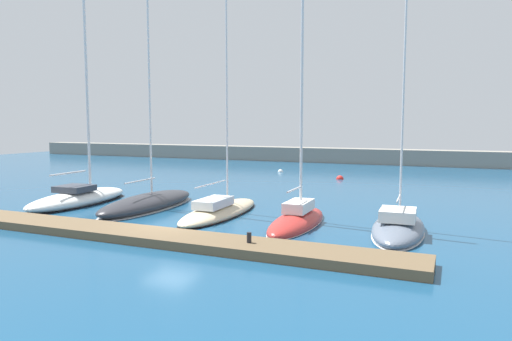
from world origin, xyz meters
TOP-DOWN VIEW (x-y plane):
  - ground_plane at (0.00, 0.00)m, footprint 120.00×120.00m
  - dock_pier at (0.00, -1.97)m, footprint 25.07×2.29m
  - breakwater_seawall at (0.00, 44.06)m, footprint 108.00×2.92m
  - sailboat_white_nearest at (-10.17, 4.30)m, footprint 3.31×9.05m
  - sailboat_charcoal_second at (-4.88, 4.82)m, footprint 3.03×9.42m
  - sailboat_sand_third at (0.37, 4.64)m, footprint 2.68×8.96m
  - sailboat_red_fourth at (5.45, 3.83)m, footprint 2.19×7.33m
  - sailboat_slate_fifth at (10.62, 4.06)m, footprint 2.82×7.48m
  - mooring_buoy_red at (2.85, 25.14)m, footprint 0.73×0.73m
  - mooring_buoy_white at (-4.83, 29.24)m, footprint 0.59×0.59m
  - dock_bollard at (5.22, -1.97)m, footprint 0.20×0.20m

SIDE VIEW (x-z plane):
  - ground_plane at x=0.00m, z-range 0.00..0.00m
  - mooring_buoy_red at x=2.85m, z-range -0.36..0.36m
  - mooring_buoy_white at x=-4.83m, z-range -0.30..0.30m
  - dock_pier at x=0.00m, z-range 0.00..0.41m
  - sailboat_sand_third at x=0.37m, z-range -7.87..8.45m
  - sailboat_red_fourth at x=5.45m, z-range -7.28..7.89m
  - sailboat_slate_fifth at x=10.62m, z-range -7.07..7.68m
  - sailboat_charcoal_second at x=-4.88m, z-range -9.02..9.83m
  - sailboat_white_nearest at x=-10.17m, z-range -6.89..7.77m
  - dock_bollard at x=5.22m, z-range 0.41..0.85m
  - breakwater_seawall at x=0.00m, z-range 0.00..2.02m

